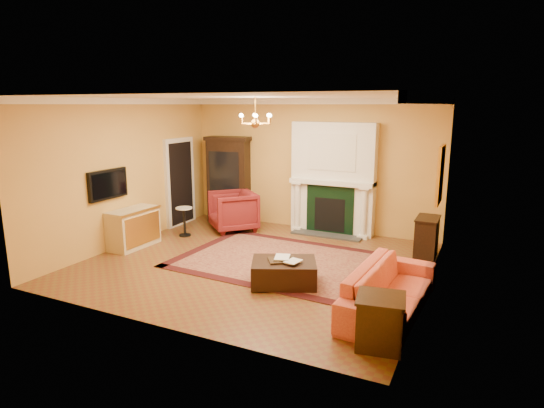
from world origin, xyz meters
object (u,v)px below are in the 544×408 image
Objects in this scene: coral_sofa at (390,282)px; end_table at (380,323)px; wingback_armchair at (233,209)px; pedestal_table at (184,219)px; console_table at (427,238)px; china_cabinet at (229,181)px; leather_ottoman at (284,272)px; commode at (133,228)px.

coral_sofa is 1.04m from end_table.
wingback_armchair is 1.16m from pedestal_table.
console_table is at bearing 9.85° from pedestal_table.
wingback_armchair is 1.65× the size of end_table.
china_cabinet is at bearing 136.81° from end_table.
leather_ottoman is at bearing 85.62° from coral_sofa.
wingback_armchair is 3.48m from leather_ottoman.
china_cabinet is at bearing 169.52° from wingback_armchair.
china_cabinet reaches higher than pedestal_table.
end_table is (4.25, -3.76, -0.20)m from wingback_armchair.
coral_sofa is (4.16, -2.74, -0.07)m from wingback_armchair.
china_cabinet is 2.71× the size of console_table.
pedestal_table is (-0.73, -0.89, -0.12)m from wingback_armchair.
coral_sofa is at bearing 10.15° from wingback_armchair.
coral_sofa reaches higher than commode.
pedestal_table is 0.88× the size of console_table.
console_table is (5.51, 1.97, -0.03)m from commode.
console_table is at bearing 0.61° from coral_sofa.
coral_sofa reaches higher than end_table.
wingback_armchair reaches higher than end_table.
china_cabinet is 4.94m from console_table.
console_table is at bearing 43.24° from wingback_armchair.
china_cabinet reaches higher than coral_sofa.
console_table reaches higher than leather_ottoman.
end_table is at bearing -50.88° from china_cabinet.
end_table is (0.09, -1.02, -0.13)m from coral_sofa.
console_table is at bearing 28.23° from leather_ottoman.
coral_sofa is (4.69, -3.46, -0.57)m from china_cabinet.
china_cabinet is at bearing 83.01° from pedestal_table.
end_table is 0.59× the size of leather_ottoman.
pedestal_table is at bearing -104.68° from china_cabinet.
china_cabinet is 6.59m from end_table.
coral_sofa is at bearing 94.83° from end_table.
wingback_armchair is at bearing 50.76° from pedestal_table.
coral_sofa is 2.72m from console_table.
pedestal_table is 0.63× the size of leather_ottoman.
commode is at bearing 147.83° from leather_ottoman.
wingback_armchair is 0.98× the size of leather_ottoman.
leather_ottoman is at bearing -26.95° from pedestal_table.
china_cabinet is 1.89× the size of commode.
china_cabinet reaches higher than console_table.
china_cabinet reaches higher than commode.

